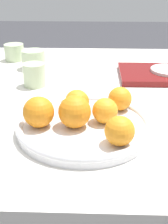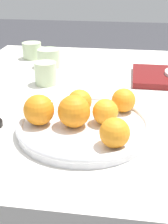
# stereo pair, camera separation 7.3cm
# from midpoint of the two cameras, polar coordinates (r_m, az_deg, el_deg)

# --- Properties ---
(table) EXTENTS (1.21, 1.09, 0.76)m
(table) POSITION_cam_midpoint_polar(r_m,az_deg,el_deg) (1.19, 3.81, -13.47)
(table) COLOR silver
(table) RESTS_ON ground_plane
(fruit_platter) EXTENTS (0.32, 0.32, 0.03)m
(fruit_platter) POSITION_cam_midpoint_polar(r_m,az_deg,el_deg) (0.75, -2.80, -2.53)
(fruit_platter) COLOR silver
(fruit_platter) RESTS_ON table
(orange_0) EXTENTS (0.06, 0.06, 0.06)m
(orange_0) POSITION_cam_midpoint_polar(r_m,az_deg,el_deg) (0.80, 4.00, 2.39)
(orange_0) COLOR orange
(orange_0) RESTS_ON fruit_platter
(orange_1) EXTENTS (0.07, 0.07, 0.07)m
(orange_1) POSITION_cam_midpoint_polar(r_m,az_deg,el_deg) (0.73, -11.16, -0.08)
(orange_1) COLOR orange
(orange_1) RESTS_ON fruit_platter
(orange_2) EXTENTS (0.06, 0.06, 0.06)m
(orange_2) POSITION_cam_midpoint_polar(r_m,az_deg,el_deg) (0.65, 3.33, -3.57)
(orange_2) COLOR orange
(orange_2) RESTS_ON fruit_platter
(orange_3) EXTENTS (0.08, 0.08, 0.08)m
(orange_3) POSITION_cam_midpoint_polar(r_m,az_deg,el_deg) (0.71, -4.66, -0.01)
(orange_3) COLOR orange
(orange_3) RESTS_ON fruit_platter
(orange_4) EXTENTS (0.06, 0.06, 0.06)m
(orange_4) POSITION_cam_midpoint_polar(r_m,az_deg,el_deg) (0.74, 1.04, 0.17)
(orange_4) COLOR orange
(orange_4) RESTS_ON fruit_platter
(orange_5) EXTENTS (0.06, 0.06, 0.06)m
(orange_5) POSITION_cam_midpoint_polar(r_m,az_deg,el_deg) (0.78, -3.96, 1.82)
(orange_5) COLOR orange
(orange_5) RESTS_ON fruit_platter
(cup_0) EXTENTS (0.07, 0.07, 0.07)m
(cup_0) POSITION_cam_midpoint_polar(r_m,az_deg,el_deg) (1.04, -11.09, 6.64)
(cup_0) COLOR #B7CC9E
(cup_0) RESTS_ON table
(cup_1) EXTENTS (0.08, 0.08, 0.07)m
(cup_1) POSITION_cam_midpoint_polar(r_m,az_deg,el_deg) (1.35, -14.19, 10.52)
(cup_1) COLOR #B7CC9E
(cup_1) RESTS_ON table
(cup_2) EXTENTS (0.09, 0.09, 0.07)m
(cup_2) POSITION_cam_midpoint_polar(r_m,az_deg,el_deg) (1.22, -10.91, 9.39)
(cup_2) COLOR #B7CC9E
(cup_2) RESTS_ON table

